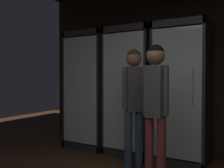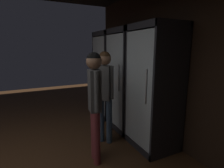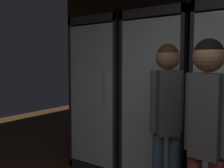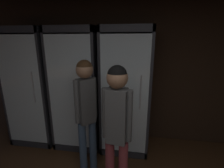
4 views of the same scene
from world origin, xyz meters
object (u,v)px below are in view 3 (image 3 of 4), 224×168
object	(u,v)px
cooler_far_left	(107,94)
shopper_near	(206,126)
shopper_far	(167,111)
cooler_left	(162,99)

from	to	relation	value
cooler_far_left	shopper_near	world-z (taller)	cooler_far_left
cooler_far_left	shopper_far	bearing A→B (deg)	-31.21
shopper_near	shopper_far	size ratio (longest dim) A/B	1.00
cooler_far_left	cooler_left	distance (m)	0.82
cooler_left	cooler_far_left	bearing A→B (deg)	-179.94
cooler_left	shopper_near	size ratio (longest dim) A/B	1.27
cooler_far_left	shopper_near	bearing A→B (deg)	-33.26
shopper_far	cooler_left	bearing A→B (deg)	116.83
cooler_left	shopper_far	world-z (taller)	cooler_left
cooler_far_left	shopper_near	size ratio (longest dim) A/B	1.27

